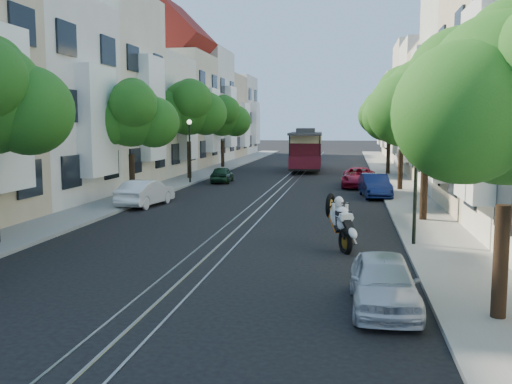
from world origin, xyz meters
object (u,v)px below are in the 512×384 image
at_px(tree_w_d, 223,117).
at_px(parked_car_e_mid, 375,186).
at_px(lamp_east, 416,160).
at_px(parked_car_w_mid, 146,193).
at_px(tree_e_d, 390,113).
at_px(lamp_west, 190,141).
at_px(tree_w_b, 131,116).
at_px(tree_e_c, 403,113).
at_px(tree_w_c, 189,109).
at_px(parked_car_e_near, 384,282).
at_px(sportbike_rider, 340,219).
at_px(parked_car_e_far, 359,177).
at_px(cable_car, 306,148).
at_px(tree_e_b, 429,105).
at_px(parked_car_w_far, 222,174).

relative_size(tree_w_d, parked_car_e_mid, 1.69).
height_order(lamp_east, parked_car_w_mid, lamp_east).
bearing_deg(tree_e_d, parked_car_e_mid, -96.67).
bearing_deg(lamp_west, tree_w_b, -95.97).
relative_size(tree_e_d, tree_w_b, 1.09).
distance_m(tree_e_c, parked_car_e_mid, 5.36).
distance_m(tree_w_b, tree_w_c, 11.02).
relative_size(lamp_east, parked_car_e_near, 1.19).
height_order(lamp_east, parked_car_e_near, lamp_east).
bearing_deg(sportbike_rider, tree_e_d, 59.26).
xyz_separation_m(tree_w_b, parked_car_w_mid, (1.54, -2.32, -3.76)).
bearing_deg(parked_car_e_near, parked_car_e_mid, 86.70).
bearing_deg(lamp_east, parked_car_e_mid, 93.14).
bearing_deg(tree_w_d, tree_w_c, -90.00).
bearing_deg(tree_w_b, parked_car_e_far, 33.13).
xyz_separation_m(lamp_west, parked_car_e_mid, (11.90, -5.22, -2.21)).
bearing_deg(lamp_west, tree_w_c, 105.75).
distance_m(tree_e_d, tree_w_b, 22.28).
distance_m(tree_e_c, tree_w_d, 21.53).
bearing_deg(cable_car, tree_w_d, 163.83).
bearing_deg(tree_w_d, parked_car_w_mid, -86.38).
height_order(tree_e_d, parked_car_e_far, tree_e_d).
bearing_deg(tree_w_c, tree_e_b, -48.01).
xyz_separation_m(lamp_west, parked_car_w_far, (1.90, 1.28, -2.30)).
xyz_separation_m(sportbike_rider, parked_car_w_mid, (-9.53, 8.38, -0.33)).
bearing_deg(tree_e_b, parked_car_e_near, -101.30).
bearing_deg(parked_car_e_far, tree_e_c, -34.62).
bearing_deg(parked_car_w_mid, tree_e_d, -116.41).
bearing_deg(tree_w_c, tree_e_d, 22.62).
xyz_separation_m(tree_e_b, tree_e_c, (-0.00, 11.00, -0.13)).
bearing_deg(tree_w_c, parked_car_e_near, -66.19).
distance_m(parked_car_w_mid, parked_car_w_far, 11.69).
xyz_separation_m(lamp_west, parked_car_e_far, (11.11, -0.22, -2.22)).
bearing_deg(parked_car_w_mid, lamp_west, -78.90).
bearing_deg(tree_e_c, tree_w_b, -157.38).
xyz_separation_m(tree_w_d, parked_car_w_mid, (1.54, -24.32, -3.96)).
distance_m(tree_w_d, lamp_west, 14.11).
bearing_deg(lamp_east, tree_w_c, 122.65).
height_order(tree_e_b, parked_car_e_near, tree_e_b).
height_order(lamp_east, sportbike_rider, lamp_east).
bearing_deg(tree_e_d, parked_car_e_far, -104.89).
bearing_deg(tree_w_b, tree_e_d, 49.73).
xyz_separation_m(tree_e_b, parked_car_e_mid, (-1.66, 7.80, -4.10)).
bearing_deg(parked_car_e_far, lamp_west, -179.40).
distance_m(lamp_west, sportbike_rider, 21.42).
bearing_deg(tree_e_b, parked_car_w_far, 129.20).
relative_size(lamp_east, cable_car, 0.48).
relative_size(tree_e_b, cable_car, 0.76).
xyz_separation_m(cable_car, parked_car_w_mid, (-6.10, -22.51, -1.32)).
height_order(cable_car, parked_car_e_mid, cable_car).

